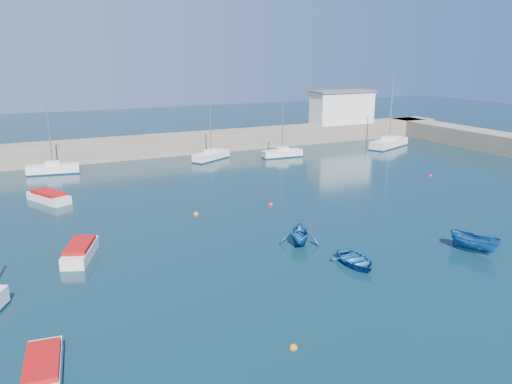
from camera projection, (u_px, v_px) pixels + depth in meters
name	position (u px, v px, depth m)	size (l,w,h in m)	color
ground	(370.00, 288.00, 29.67)	(220.00, 220.00, 0.00)	#0B2531
back_wall	(162.00, 145.00, 69.32)	(96.00, 4.50, 2.60)	#716556
right_arm	(471.00, 138.00, 75.48)	(4.50, 32.00, 2.60)	#716556
harbor_office	(342.00, 108.00, 80.81)	(10.00, 4.00, 5.00)	silver
sailboat_5	(53.00, 169.00, 58.16)	(5.97, 2.55, 7.69)	silver
sailboat_6	(211.00, 156.00, 65.79)	(5.92, 4.36, 7.78)	silver
sailboat_7	(282.00, 153.00, 67.57)	(5.58, 1.89, 7.31)	silver
sailboat_8	(389.00, 143.00, 74.73)	(8.26, 5.19, 10.41)	silver
motorboat_0	(43.00, 369.00, 21.32)	(1.95, 4.35, 0.94)	silver
motorboat_1	(80.00, 251.00, 33.99)	(3.00, 4.67, 1.08)	silver
motorboat_2	(49.00, 197.00, 47.10)	(3.78, 5.12, 1.01)	silver
dinghy_center	(356.00, 260.00, 32.77)	(2.52, 3.52, 0.73)	#134A88
dinghy_left	(300.00, 232.00, 36.44)	(2.93, 3.39, 1.79)	#134A88
dinghy_right	(474.00, 243.00, 35.00)	(1.33, 3.54, 1.37)	#134A88
buoy_0	(293.00, 348.00, 23.61)	(0.40, 0.40, 0.40)	#CF670A
buoy_1	(270.00, 205.00, 46.09)	(0.46, 0.46, 0.46)	red
buoy_3	(196.00, 214.00, 43.39)	(0.47, 0.47, 0.47)	#CF670A
buoy_4	(430.00, 176.00, 57.32)	(0.40, 0.40, 0.40)	red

